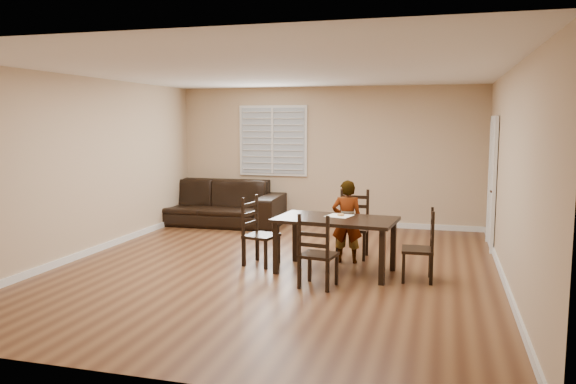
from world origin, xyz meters
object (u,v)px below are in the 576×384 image
(chair_near, at_px, (354,226))
(donut, at_px, (341,214))
(chair_left, at_px, (254,233))
(chair_right, at_px, (427,249))
(sofa, at_px, (208,202))
(chair_far, at_px, (315,255))
(child, at_px, (347,222))
(dining_table, at_px, (336,224))

(chair_near, xyz_separation_m, donut, (-0.05, -0.84, 0.31))
(chair_near, height_order, chair_left, chair_near)
(chair_right, xyz_separation_m, donut, (-1.16, 0.28, 0.35))
(donut, height_order, sofa, sofa)
(chair_left, bearing_deg, chair_near, -44.33)
(donut, bearing_deg, chair_near, 86.46)
(donut, bearing_deg, chair_far, -97.25)
(chair_far, xyz_separation_m, donut, (0.13, 1.01, 0.35))
(chair_left, distance_m, child, 1.34)
(donut, bearing_deg, chair_left, -178.12)
(chair_left, relative_size, child, 0.81)
(sofa, bearing_deg, chair_left, -56.33)
(chair_near, distance_m, chair_left, 1.56)
(child, bearing_deg, chair_right, 143.84)
(dining_table, bearing_deg, child, 90.00)
(chair_left, height_order, chair_right, chair_left)
(chair_far, distance_m, sofa, 4.82)
(chair_left, bearing_deg, chair_far, -119.52)
(chair_near, xyz_separation_m, chair_far, (-0.18, -1.84, -0.04))
(chair_near, xyz_separation_m, chair_left, (-1.29, -0.88, -0.02))
(chair_left, xyz_separation_m, child, (1.26, 0.44, 0.16))
(sofa, bearing_deg, chair_far, -52.07)
(chair_left, height_order, child, child)
(chair_right, bearing_deg, sofa, -127.83)
(chair_left, distance_m, sofa, 3.38)
(chair_right, bearing_deg, chair_near, -138.26)
(chair_far, distance_m, child, 1.42)
(dining_table, distance_m, chair_near, 1.03)
(dining_table, distance_m, donut, 0.21)
(chair_far, height_order, chair_left, chair_left)
(chair_near, bearing_deg, chair_right, -45.90)
(dining_table, height_order, chair_left, chair_left)
(donut, distance_m, sofa, 4.20)
(dining_table, relative_size, donut, 17.05)
(chair_far, relative_size, donut, 9.48)
(dining_table, height_order, child, child)
(child, relative_size, donut, 12.25)
(chair_far, relative_size, chair_left, 0.95)
(chair_left, relative_size, sofa, 0.33)
(dining_table, distance_m, chair_right, 1.23)
(dining_table, height_order, donut, donut)
(chair_left, bearing_deg, donut, -76.62)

